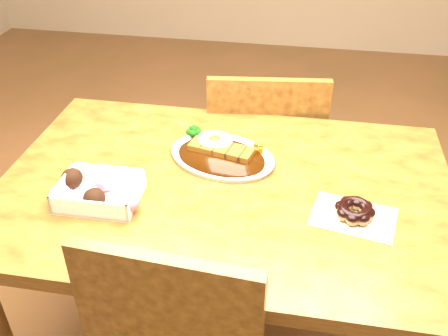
% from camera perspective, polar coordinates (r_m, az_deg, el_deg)
% --- Properties ---
extents(table, '(1.20, 0.80, 0.75)m').
position_cam_1_polar(table, '(1.39, 0.05, -5.05)').
color(table, '#43250D').
rests_on(table, ground).
extents(chair_far, '(0.47, 0.47, 0.87)m').
position_cam_1_polar(chair_far, '(1.91, 4.54, 0.92)').
color(chair_far, '#43250D').
rests_on(chair_far, ground).
extents(katsu_curry_plate, '(0.35, 0.30, 0.06)m').
position_cam_1_polar(katsu_curry_plate, '(1.42, -0.35, 1.73)').
color(katsu_curry_plate, white).
rests_on(katsu_curry_plate, table).
extents(donut_box, '(0.23, 0.16, 0.06)m').
position_cam_1_polar(donut_box, '(1.29, -14.30, -2.55)').
color(donut_box, white).
rests_on(donut_box, table).
extents(pon_de_ring, '(0.22, 0.17, 0.04)m').
position_cam_1_polar(pon_de_ring, '(1.24, 14.70, -4.78)').
color(pon_de_ring, silver).
rests_on(pon_de_ring, table).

